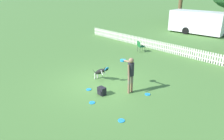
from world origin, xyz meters
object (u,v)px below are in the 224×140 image
object	(u,v)px
frisbee_midfield	(92,103)
frisbee_far_scatter	(148,94)
backpack_on_grass	(102,91)
equipment_trailer	(197,22)
folding_chair_blue_left	(140,46)
leaping_dog	(101,71)
frisbee_near_handler	(89,89)
frisbee_near_dog	(121,121)
handler_person	(130,71)

from	to	relation	value
frisbee_midfield	frisbee_far_scatter	world-z (taller)	same
backpack_on_grass	equipment_trailer	bearing A→B (deg)	103.91
frisbee_midfield	backpack_on_grass	xyz separation A→B (m)	(-0.31, 0.77, 0.16)
frisbee_far_scatter	equipment_trailer	bearing A→B (deg)	110.35
frisbee_midfield	folding_chair_blue_left	distance (m)	8.06
leaping_dog	frisbee_near_handler	bearing A→B (deg)	18.87
leaping_dog	frisbee_near_dog	bearing A→B (deg)	58.28
leaping_dog	frisbee_near_dog	xyz separation A→B (m)	(3.29, -1.75, -0.48)
handler_person	backpack_on_grass	size ratio (longest dim) A/B	4.61
handler_person	backpack_on_grass	world-z (taller)	handler_person
equipment_trailer	frisbee_near_handler	bearing A→B (deg)	-83.72
backpack_on_grass	equipment_trailer	size ratio (longest dim) A/B	0.06
frisbee_near_handler	frisbee_far_scatter	world-z (taller)	same
frisbee_far_scatter	folding_chair_blue_left	size ratio (longest dim) A/B	0.31
backpack_on_grass	frisbee_midfield	bearing A→B (deg)	-68.48
leaping_dog	frisbee_midfield	bearing A→B (deg)	37.88
frisbee_far_scatter	frisbee_near_dog	bearing A→B (deg)	-73.80
frisbee_far_scatter	equipment_trailer	size ratio (longest dim) A/B	0.04
frisbee_midfield	backpack_on_grass	world-z (taller)	backpack_on_grass
leaping_dog	frisbee_near_dog	size ratio (longest dim) A/B	4.78
leaping_dog	backpack_on_grass	xyz separation A→B (m)	(1.24, -0.97, -0.32)
leaping_dog	folding_chair_blue_left	distance (m)	5.82
leaping_dog	backpack_on_grass	bearing A→B (deg)	48.29
equipment_trailer	handler_person	bearing A→B (deg)	-77.53
frisbee_near_dog	equipment_trailer	size ratio (longest dim) A/B	0.04
leaping_dog	equipment_trailer	bearing A→B (deg)	-173.42
frisbee_near_handler	frisbee_near_dog	distance (m)	2.90
frisbee_near_dog	frisbee_midfield	distance (m)	1.74
frisbee_midfield	folding_chair_blue_left	world-z (taller)	folding_chair_blue_left
leaping_dog	folding_chair_blue_left	xyz separation A→B (m)	(-2.07, 5.44, -0.02)
handler_person	backpack_on_grass	xyz separation A→B (m)	(-0.66, -1.10, -0.86)
frisbee_near_handler	folding_chair_blue_left	distance (m)	7.04
frisbee_midfield	frisbee_far_scatter	xyz separation A→B (m)	(1.07, 2.29, 0.00)
frisbee_near_dog	folding_chair_blue_left	world-z (taller)	folding_chair_blue_left
backpack_on_grass	folding_chair_blue_left	bearing A→B (deg)	117.31
backpack_on_grass	folding_chair_blue_left	distance (m)	7.23
leaping_dog	folding_chair_blue_left	bearing A→B (deg)	-162.79
frisbee_midfield	handler_person	bearing A→B (deg)	79.25
leaping_dog	frisbee_near_handler	xyz separation A→B (m)	(0.46, -1.11, -0.48)
frisbee_near_handler	backpack_on_grass	distance (m)	0.81
handler_person	leaping_dog	xyz separation A→B (m)	(-1.90, -0.13, -0.54)
frisbee_midfield	frisbee_far_scatter	bearing A→B (deg)	64.89
folding_chair_blue_left	frisbee_far_scatter	bearing A→B (deg)	155.52
handler_person	equipment_trailer	bearing A→B (deg)	13.67
frisbee_near_dog	frisbee_far_scatter	xyz separation A→B (m)	(-0.67, 2.30, 0.00)
equipment_trailer	frisbee_midfield	bearing A→B (deg)	-80.55
frisbee_near_dog	equipment_trailer	bearing A→B (deg)	109.79
handler_person	frisbee_near_handler	xyz separation A→B (m)	(-1.44, -1.24, -1.02)
leaping_dog	equipment_trailer	size ratio (longest dim) A/B	0.19
leaping_dog	frisbee_midfield	xyz separation A→B (m)	(1.55, -1.75, -0.48)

